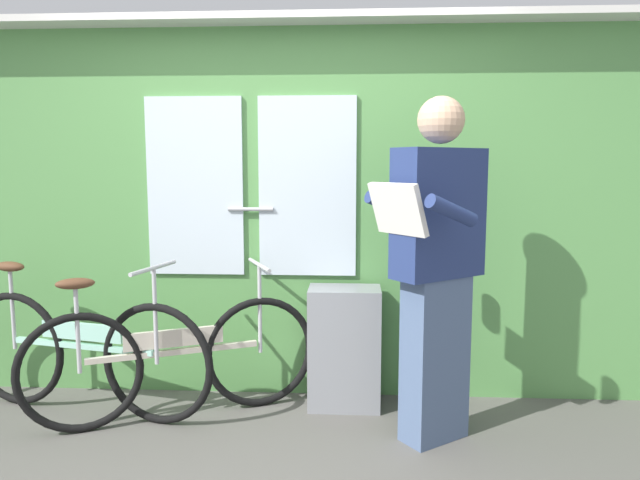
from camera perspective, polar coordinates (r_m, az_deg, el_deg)
The scene contains 5 objects.
train_door_wall at distance 3.71m, azimuth -3.58°, elevation 3.42°, with size 5.46×0.28×2.33m.
bicycle_near_door at distance 3.55m, azimuth -13.99°, elevation -10.99°, with size 1.56×0.78×0.88m.
bicycle_leaning_behind at distance 3.79m, azimuth -21.99°, elevation -9.98°, with size 1.65×0.54×0.91m.
passenger_reading_newspaper at distance 3.12m, azimuth 11.15°, elevation -2.17°, with size 0.65×0.61×1.81m.
trash_bin_by_wall at distance 3.63m, azimuth 2.36°, elevation -10.31°, with size 0.43×0.28×0.73m, color gray.
Camera 1 is at (0.44, -2.46, 1.46)m, focal length 33.17 mm.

